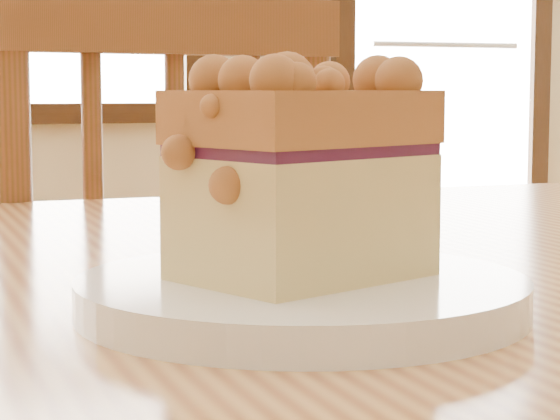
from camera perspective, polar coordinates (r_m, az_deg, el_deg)
The scene contains 5 objects.
entry_door at distance 4.97m, azimuth 8.59°, elevation 10.19°, with size 1.08×0.06×2.29m.
cafe_table_main at distance 0.70m, azimuth -4.52°, elevation -10.37°, with size 1.28×0.85×0.75m.
cafe_chair_main at distance 1.35m, azimuth -8.41°, elevation -9.67°, with size 0.52×0.52×0.97m.
plate at distance 0.53m, azimuth 1.15°, elevation -4.56°, with size 0.22×0.22×0.02m.
cake_slice at distance 0.52m, azimuth 1.24°, elevation 2.37°, with size 0.13×0.12×0.11m.
Camera 1 is at (-0.12, -0.35, 0.86)m, focal length 70.00 mm.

